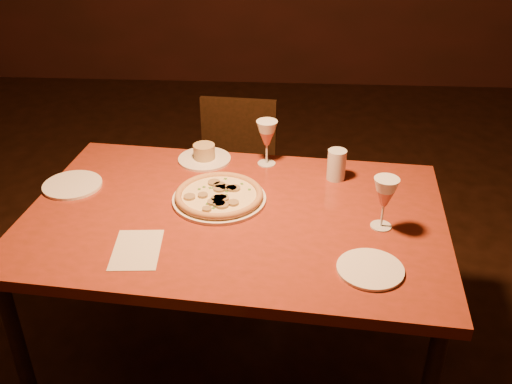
{
  "coord_description": "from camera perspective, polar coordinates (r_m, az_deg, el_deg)",
  "views": [
    {
      "loc": [
        0.28,
        -1.61,
        1.8
      ],
      "look_at": [
        0.17,
        0.08,
        0.82
      ],
      "focal_mm": 40.0,
      "sensor_mm": 36.0,
      "label": 1
    }
  ],
  "objects": [
    {
      "name": "floor",
      "position": [
        2.43,
        -4.43,
        -17.69
      ],
      "size": [
        7.0,
        7.0,
        0.0
      ],
      "primitive_type": "plane",
      "color": "#311910",
      "rests_on": "ground"
    },
    {
      "name": "water_tumbler",
      "position": [
        2.15,
        8.05,
        2.72
      ],
      "size": [
        0.07,
        0.07,
        0.12
      ],
      "primitive_type": "cylinder",
      "color": "silver",
      "rests_on": "dining_table"
    },
    {
      "name": "wine_glass_far",
      "position": [
        2.22,
        1.08,
        4.93
      ],
      "size": [
        0.08,
        0.08,
        0.18
      ],
      "primitive_type": null,
      "color": "#CB6454",
      "rests_on": "dining_table"
    },
    {
      "name": "pizza_plate",
      "position": [
        2.01,
        -3.71,
        -0.37
      ],
      "size": [
        0.33,
        0.33,
        0.04
      ],
      "color": "white",
      "rests_on": "dining_table"
    },
    {
      "name": "dining_table",
      "position": [
        1.98,
        -2.15,
        -3.75
      ],
      "size": [
        1.5,
        1.04,
        0.76
      ],
      "rotation": [
        0.0,
        0.0,
        -0.09
      ],
      "color": "maroon",
      "rests_on": "floor"
    },
    {
      "name": "chair_far",
      "position": [
        2.87,
        -2.08,
        2.08
      ],
      "size": [
        0.41,
        0.41,
        0.79
      ],
      "rotation": [
        0.0,
        0.0,
        -0.08
      ],
      "color": "black",
      "rests_on": "floor"
    },
    {
      "name": "side_plate_near",
      "position": [
        1.72,
        11.35,
        -7.57
      ],
      "size": [
        0.2,
        0.2,
        0.01
      ],
      "primitive_type": "cylinder",
      "color": "white",
      "rests_on": "dining_table"
    },
    {
      "name": "ramekin_saucer",
      "position": [
        2.29,
        -5.19,
        3.68
      ],
      "size": [
        0.21,
        0.21,
        0.07
      ],
      "color": "white",
      "rests_on": "dining_table"
    },
    {
      "name": "menu_card",
      "position": [
        1.81,
        -11.84,
        -5.65
      ],
      "size": [
        0.16,
        0.22,
        0.0
      ],
      "primitive_type": "cube",
      "rotation": [
        0.0,
        0.0,
        0.08
      ],
      "color": "beige",
      "rests_on": "dining_table"
    },
    {
      "name": "side_plate_left",
      "position": [
        2.21,
        -17.88,
        0.67
      ],
      "size": [
        0.21,
        0.21,
        0.01
      ],
      "primitive_type": "cylinder",
      "color": "white",
      "rests_on": "dining_table"
    },
    {
      "name": "wine_glass_right",
      "position": [
        1.87,
        12.67,
        -1.1
      ],
      "size": [
        0.08,
        0.08,
        0.18
      ],
      "primitive_type": null,
      "color": "#CB6454",
      "rests_on": "dining_table"
    }
  ]
}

